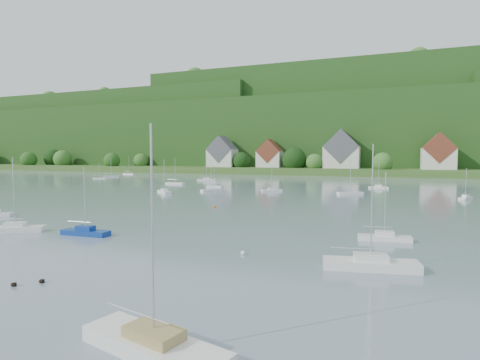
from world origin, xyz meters
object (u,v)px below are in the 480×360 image
(near_sailboat_1, at_px, (85,231))
(near_sailboat_0, at_px, (15,228))
(near_sailboat_3, at_px, (384,237))
(near_sailboat_4, at_px, (371,263))
(near_sailboat_2, at_px, (154,344))

(near_sailboat_1, bearing_deg, near_sailboat_0, -173.43)
(near_sailboat_0, relative_size, near_sailboat_1, 1.14)
(near_sailboat_1, height_order, near_sailboat_3, near_sailboat_1)
(near_sailboat_4, bearing_deg, near_sailboat_2, -127.25)
(near_sailboat_1, distance_m, near_sailboat_2, 29.21)
(near_sailboat_3, bearing_deg, near_sailboat_4, -101.64)
(near_sailboat_2, relative_size, near_sailboat_4, 1.05)
(near_sailboat_0, height_order, near_sailboat_3, near_sailboat_0)
(near_sailboat_1, bearing_deg, near_sailboat_3, 13.00)
(near_sailboat_2, bearing_deg, near_sailboat_0, 163.77)
(near_sailboat_1, distance_m, near_sailboat_4, 30.37)
(near_sailboat_1, relative_size, near_sailboat_3, 1.06)
(near_sailboat_0, height_order, near_sailboat_4, near_sailboat_4)
(near_sailboat_0, distance_m, near_sailboat_4, 39.27)
(near_sailboat_4, bearing_deg, near_sailboat_1, 164.71)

